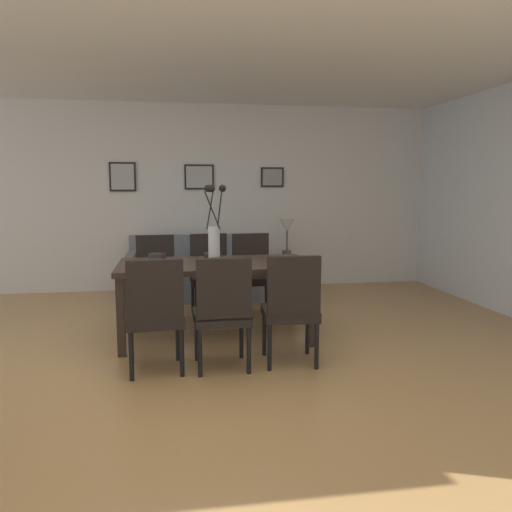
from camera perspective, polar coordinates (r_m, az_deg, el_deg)
ground_plane at (r=4.37m, az=-7.27°, el=-11.82°), size 9.00×9.00×0.00m
back_wall_panel at (r=7.37m, az=-8.38°, el=6.45°), size 9.00×0.10×2.60m
ceiling_panel at (r=4.67m, az=-8.06°, el=22.34°), size 9.00×7.20×0.08m
dining_table at (r=4.91m, az=-4.66°, el=-1.58°), size 1.80×0.96×0.74m
dining_chair_near_left at (r=4.06m, az=-11.17°, el=-5.91°), size 0.47×0.47×0.92m
dining_chair_near_right at (r=5.76m, az=-11.05°, el=-1.85°), size 0.47×0.47×0.92m
dining_chair_far_left at (r=4.06m, az=-3.74°, el=-5.77°), size 0.45×0.45×0.92m
dining_chair_far_right at (r=5.83m, az=-5.14°, el=-1.62°), size 0.47×0.47×0.92m
dining_chair_mid_left at (r=4.17m, az=3.95°, el=-5.39°), size 0.47×0.47×0.92m
dining_chair_mid_right at (r=5.83m, az=-0.37°, el=-1.59°), size 0.47×0.47×0.92m
centerpiece_vase at (r=4.86m, az=-4.69°, el=2.59°), size 0.21×0.23×0.73m
placemat_near_left at (r=4.67m, az=-11.07°, el=-1.21°), size 0.32×0.32×0.01m
bowl_near_left at (r=4.66m, az=-11.09°, el=-0.76°), size 0.17×0.17×0.07m
placemat_near_right at (r=5.09m, az=-10.93°, el=-0.46°), size 0.32×0.32×0.01m
bowl_near_right at (r=5.09m, az=-10.94°, el=-0.05°), size 0.17×0.17×0.07m
placemat_far_left at (r=4.68m, az=-4.45°, el=-1.06°), size 0.32×0.32×0.01m
bowl_far_left at (r=4.68m, az=-4.46°, el=-0.61°), size 0.17×0.17×0.07m
placemat_far_right at (r=5.11m, az=-4.87°, el=-0.33°), size 0.32×0.32×0.01m
bowl_far_right at (r=5.10m, az=-4.87°, el=0.09°), size 0.17×0.17×0.07m
sofa at (r=6.84m, az=-6.84°, el=-2.21°), size 1.71×0.84×0.80m
side_table at (r=6.97m, az=3.43°, el=-2.15°), size 0.36×0.36×0.52m
table_lamp at (r=6.89m, az=3.47°, el=3.04°), size 0.22×0.22×0.51m
framed_picture_left at (r=7.33m, az=-14.63°, el=8.53°), size 0.36×0.03×0.40m
framed_picture_center at (r=7.31m, az=-6.34°, el=8.73°), size 0.41×0.03×0.35m
framed_picture_right at (r=7.44m, az=1.82°, el=8.76°), size 0.33×0.03×0.28m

